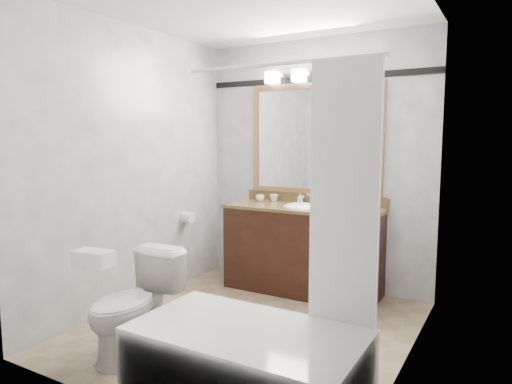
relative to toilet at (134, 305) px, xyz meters
The scene contains 15 objects.
room 1.28m from the toilet, 59.63° to the left, with size 2.42×2.62×2.52m.
vanity 1.87m from the toilet, 75.59° to the left, with size 1.53×0.58×0.97m.
mirror 2.42m from the toilet, 77.37° to the left, with size 1.40×0.04×1.10m.
vanity_light_bar 2.73m from the toilet, 77.04° to the left, with size 1.02×0.14×0.12m.
accent_stripe 2.76m from the toilet, 77.44° to the left, with size 2.40×0.01×0.06m, color black.
bathtub 1.03m from the toilet, ahead, with size 1.30×0.75×1.96m.
tp_roll 1.64m from the toilet, 114.81° to the left, with size 0.12×0.12×0.11m, color white.
toilet is the anchor object (origin of this frame).
tissue_box 0.52m from the toilet, 90.00° to the right, with size 0.24×0.13×0.10m, color white.
coffee_maker 2.13m from the toilet, 63.74° to the left, with size 0.19×0.24×0.37m.
cup_left 2.00m from the toilet, 92.40° to the left, with size 0.09×0.09×0.07m, color white.
cup_right 2.06m from the toilet, 88.48° to the left, with size 0.08×0.08×0.08m, color white.
soap_bottle_a 2.13m from the toilet, 80.63° to the left, with size 0.05×0.05×0.10m, color white.
soap_bottle_b 2.11m from the toilet, 72.71° to the left, with size 0.06×0.06×0.08m, color white.
soap_bar 2.07m from the toilet, 73.73° to the left, with size 0.09×0.06×0.03m, color beige.
Camera 1 is at (1.79, -3.01, 1.51)m, focal length 32.00 mm.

